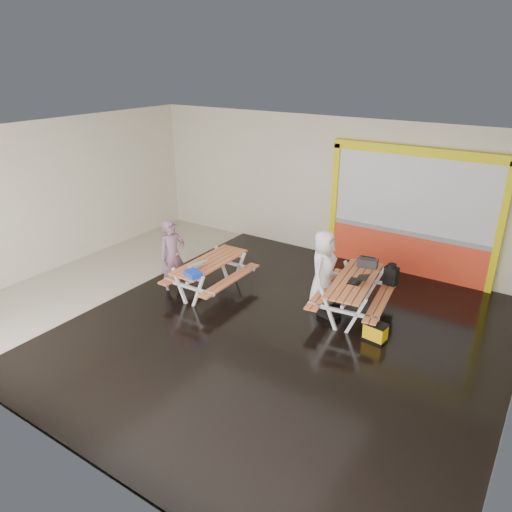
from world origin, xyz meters
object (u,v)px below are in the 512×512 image
Objects in this scene: laptop_left at (197,264)px; laptop_right at (357,280)px; picnic_table_left at (210,269)px; dark_case at (329,312)px; picnic_table_right at (354,288)px; person_left at (173,257)px; toolbox at (368,263)px; backpack at (391,274)px; person_right at (323,269)px; fluke_bag at (375,332)px; blue_pouch at (193,274)px.

laptop_right is (3.08, 1.07, 0.03)m from laptop_left.
dark_case is at bearing 9.63° from picnic_table_left.
picnic_table_right is at bearing 21.34° from laptop_left.
person_left is 4.12m from toolbox.
laptop_right is (0.09, -0.10, 0.23)m from picnic_table_right.
laptop_left is at bearing -97.07° from picnic_table_left.
dark_case is (-0.31, -1.06, -0.76)m from toolbox.
picnic_table_right is 5.01× the size of toolbox.
backpack is (0.38, 0.85, -0.12)m from laptop_right.
person_left reaches higher than backpack.
laptop_right is at bearing -81.93° from toolbox.
person_right reaches higher than toolbox.
toolbox is 0.52m from backpack.
laptop_right is at bearing 31.58° from dark_case.
laptop_right reaches higher than fluke_bag.
person_left reaches higher than laptop_left.
picnic_table_left is 0.83m from blue_pouch.
person_left is at bearing -155.69° from backpack.
person_left is 4.58m from backpack.
fluke_bag is at bearing -66.69° from person_left.
person_left is at bearing -153.53° from toolbox.
fluke_bag is at bearing 1.54° from picnic_table_left.
person_left is at bearing -174.46° from fluke_bag.
dark_case is (-0.33, -0.36, -0.48)m from picnic_table_right.
blue_pouch is at bearing -144.21° from backpack.
toolbox reaches higher than dark_case.
picnic_table_right is 3.88m from person_left.
picnic_table_right is 4.91× the size of fluke_bag.
person_right is (3.02, 1.15, 0.03)m from person_left.
toolbox is at bearing 98.07° from laptop_right.
laptop_left is at bearing -147.78° from toolbox.
person_right is at bearing 153.33° from fluke_bag.
person_right is at bearing -147.34° from backpack.
laptop_left is at bearing -163.04° from dark_case.
person_right is 1.71m from fluke_bag.
person_right is (-0.68, 0.01, 0.22)m from picnic_table_right.
laptop_left is 0.86× the size of toolbox.
picnic_table_right reaches higher than dark_case.
toolbox is at bearing 118.40° from fluke_bag.
backpack is 1.56m from fluke_bag.
picnic_table_right is at bearing 29.70° from blue_pouch.
dark_case is at bearing -132.96° from picnic_table_right.
person_left is 4.47× the size of laptop_left.
blue_pouch is 3.55m from toolbox.
backpack is (3.23, 2.33, -0.09)m from blue_pouch.
person_right is 0.96m from toolbox.
laptop_left is at bearing 110.65° from person_right.
dark_case is at bearing -148.42° from laptop_right.
fluke_bag is (1.42, -0.71, -0.61)m from person_right.
fluke_bag is (4.44, 0.43, -0.59)m from person_left.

